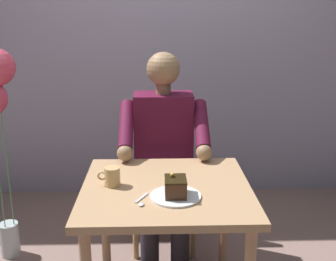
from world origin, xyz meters
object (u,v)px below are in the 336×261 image
chair (163,169)px  coffee_cup (112,176)px  dining_table (166,205)px  cake_slice (176,187)px  seated_person (164,154)px  dessert_spoon (141,201)px

chair → coffee_cup: 0.80m
dining_table → cake_slice: size_ratio=6.75×
cake_slice → coffee_cup: (0.30, -0.14, -0.00)m
seated_person → chair: bearing=-90.0°
dining_table → coffee_cup: size_ratio=7.38×
seated_person → dessert_spoon: size_ratio=9.18×
chair → coffee_cup: (0.26, 0.72, 0.25)m
seated_person → dessert_spoon: 0.74m
dining_table → coffee_cup: (0.26, -0.01, 0.15)m
dining_table → dessert_spoon: (0.11, 0.17, 0.10)m
coffee_cup → dessert_spoon: size_ratio=0.79×
dining_table → seated_person: size_ratio=0.63×
dining_table → cake_slice: bearing=107.2°
seated_person → coffee_cup: bearing=64.5°
cake_slice → dessert_spoon: bearing=16.9°
chair → seated_person: 0.24m
dining_table → chair: 0.74m
chair → cake_slice: size_ratio=7.55×
dining_table → seated_person: (0.00, -0.56, 0.06)m
chair → cake_slice: 0.89m
chair → dining_table: bearing=90.0°
coffee_cup → dining_table: bearing=176.7°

